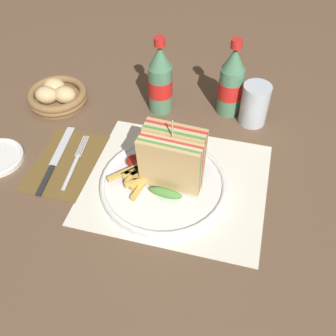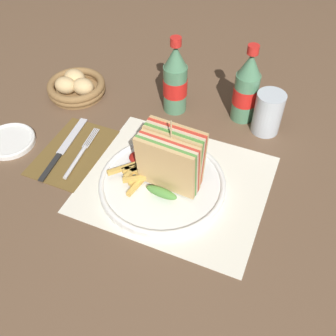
{
  "view_description": "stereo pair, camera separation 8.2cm",
  "coord_description": "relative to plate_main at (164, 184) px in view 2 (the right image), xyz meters",
  "views": [
    {
      "loc": [
        0.14,
        -0.51,
        0.64
      ],
      "look_at": [
        0.0,
        0.04,
        0.04
      ],
      "focal_mm": 42.0,
      "sensor_mm": 36.0,
      "label": 1
    },
    {
      "loc": [
        0.22,
        -0.48,
        0.64
      ],
      "look_at": [
        0.0,
        0.04,
        0.04
      ],
      "focal_mm": 42.0,
      "sensor_mm": 36.0,
      "label": 2
    }
  ],
  "objects": [
    {
      "name": "ketchup_blob",
      "position": [
        -0.07,
        0.03,
        0.02
      ],
      "size": [
        0.05,
        0.04,
        0.02
      ],
      "color": "maroon",
      "rests_on": "plate_main"
    },
    {
      "name": "side_saucer",
      "position": [
        -0.39,
        -0.02,
        -0.0
      ],
      "size": [
        0.12,
        0.12,
        0.01
      ],
      "color": "white",
      "rests_on": "ground_plane"
    },
    {
      "name": "coke_bottle_near",
      "position": [
        -0.08,
        0.26,
        0.08
      ],
      "size": [
        0.06,
        0.06,
        0.2
      ],
      "color": "#4C7F5B",
      "rests_on": "ground_plane"
    },
    {
      "name": "knife",
      "position": [
        -0.26,
        0.01,
        -0.0
      ],
      "size": [
        0.04,
        0.22,
        0.0
      ],
      "rotation": [
        0.0,
        0.0,
        0.1
      ],
      "color": "black",
      "rests_on": "napkin"
    },
    {
      "name": "fork",
      "position": [
        -0.21,
        -0.0,
        -0.0
      ],
      "size": [
        0.03,
        0.17,
        0.01
      ],
      "rotation": [
        0.0,
        0.0,
        0.1
      ],
      "color": "silver",
      "rests_on": "napkin"
    },
    {
      "name": "bread_basket",
      "position": [
        -0.35,
        0.21,
        0.01
      ],
      "size": [
        0.15,
        0.15,
        0.06
      ],
      "color": "olive",
      "rests_on": "ground_plane"
    },
    {
      "name": "ground_plane",
      "position": [
        -0.0,
        -0.02,
        -0.01
      ],
      "size": [
        4.0,
        4.0,
        0.0
      ],
      "primitive_type": "plane",
      "color": "brown"
    },
    {
      "name": "plate_main",
      "position": [
        0.0,
        0.0,
        0.0
      ],
      "size": [
        0.27,
        0.27,
        0.02
      ],
      "color": "white",
      "rests_on": "ground_plane"
    },
    {
      "name": "placemat",
      "position": [
        0.02,
        0.02,
        -0.01
      ],
      "size": [
        0.38,
        0.33,
        0.0
      ],
      "color": "silver",
      "rests_on": "ground_plane"
    },
    {
      "name": "napkin",
      "position": [
        -0.24,
        0.02,
        -0.01
      ],
      "size": [
        0.14,
        0.21,
        0.0
      ],
      "color": "brown",
      "rests_on": "ground_plane"
    },
    {
      "name": "fries_pile",
      "position": [
        -0.06,
        -0.01,
        0.02
      ],
      "size": [
        0.11,
        0.11,
        0.02
      ],
      "color": "gold",
      "rests_on": "plate_main"
    },
    {
      "name": "club_sandwich",
      "position": [
        0.01,
        0.01,
        0.07
      ],
      "size": [
        0.13,
        0.1,
        0.16
      ],
      "color": "tan",
      "rests_on": "plate_main"
    },
    {
      "name": "glass_near",
      "position": [
        0.15,
        0.27,
        0.04
      ],
      "size": [
        0.07,
        0.07,
        0.1
      ],
      "color": "silver",
      "rests_on": "ground_plane"
    },
    {
      "name": "coke_bottle_far",
      "position": [
        0.09,
        0.29,
        0.08
      ],
      "size": [
        0.06,
        0.06,
        0.2
      ],
      "color": "#4C7F5B",
      "rests_on": "ground_plane"
    }
  ]
}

